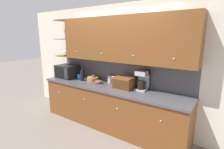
{
  "coord_description": "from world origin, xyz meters",
  "views": [
    {
      "loc": [
        2.07,
        -3.2,
        1.96
      ],
      "look_at": [
        0.0,
        -0.23,
        1.14
      ],
      "focal_mm": 28.0,
      "sensor_mm": 36.0,
      "label": 1
    }
  ],
  "objects": [
    {
      "name": "ground_plane",
      "position": [
        0.0,
        0.0,
        0.0
      ],
      "size": [
        24.0,
        24.0,
        0.0
      ],
      "primitive_type": "plane",
      "color": "slate"
    },
    {
      "name": "storage_canister",
      "position": [
        -0.15,
        -0.08,
        0.99
      ],
      "size": [
        0.13,
        0.13,
        0.18
      ],
      "color": "silver",
      "rests_on": "counter_unit"
    },
    {
      "name": "backsplash_panel",
      "position": [
        0.0,
        -0.01,
        1.17
      ],
      "size": [
        3.33,
        0.01,
        0.53
      ],
      "color": "#4C4C51",
      "rests_on": "counter_unit"
    },
    {
      "name": "counter_unit",
      "position": [
        0.0,
        -0.33,
        0.45
      ],
      "size": [
        3.35,
        0.68,
        0.91
      ],
      "color": "brown",
      "rests_on": "ground_plane"
    },
    {
      "name": "microwave",
      "position": [
        -1.34,
        -0.31,
        1.07
      ],
      "size": [
        0.51,
        0.39,
        0.32
      ],
      "color": "black",
      "rests_on": "counter_unit"
    },
    {
      "name": "bread_box",
      "position": [
        0.32,
        -0.27,
        1.02
      ],
      "size": [
        0.38,
        0.3,
        0.23
      ],
      "color": "brown",
      "rests_on": "counter_unit"
    },
    {
      "name": "wine_glass",
      "position": [
        0.04,
        -0.23,
        1.05
      ],
      "size": [
        0.07,
        0.07,
        0.21
      ],
      "color": "silver",
      "rests_on": "counter_unit"
    },
    {
      "name": "fruit_basket",
      "position": [
        -0.59,
        -0.17,
        0.96
      ],
      "size": [
        0.28,
        0.28,
        0.16
      ],
      "color": "#A87F4C",
      "rests_on": "counter_unit"
    },
    {
      "name": "mug",
      "position": [
        -0.96,
        -0.25,
        0.96
      ],
      "size": [
        0.1,
        0.09,
        0.11
      ],
      "color": "#38669E",
      "rests_on": "counter_unit"
    },
    {
      "name": "coffee_maker",
      "position": [
        0.67,
        -0.15,
        1.1
      ],
      "size": [
        0.21,
        0.23,
        0.39
      ],
      "color": "#B7B7BC",
      "rests_on": "counter_unit"
    },
    {
      "name": "wall_back",
      "position": [
        0.0,
        0.03,
        1.3
      ],
      "size": [
        5.73,
        0.06,
        2.6
      ],
      "color": "silver",
      "rests_on": "ground_plane"
    },
    {
      "name": "upper_cabinets",
      "position": [
        0.17,
        -0.19,
        1.88
      ],
      "size": [
        3.33,
        0.39,
        0.89
      ],
      "color": "brown",
      "rests_on": "backsplash_panel"
    },
    {
      "name": "bowl_stack_on_counter",
      "position": [
        -0.33,
        -0.27,
        0.94
      ],
      "size": [
        0.18,
        0.18,
        0.07
      ],
      "color": "#9E473D",
      "rests_on": "counter_unit"
    },
    {
      "name": "wine_bottle",
      "position": [
        -0.81,
        -0.31,
        1.05
      ],
      "size": [
        0.09,
        0.09,
        0.32
      ],
      "color": "black",
      "rests_on": "counter_unit"
    }
  ]
}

